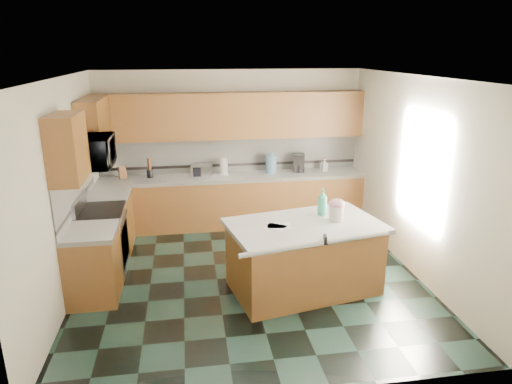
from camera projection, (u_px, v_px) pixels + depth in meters
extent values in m
plane|color=black|center=(249.00, 277.00, 6.34)|extent=(4.60, 4.60, 0.00)
plane|color=white|center=(248.00, 77.00, 5.53)|extent=(4.60, 4.60, 0.00)
cube|color=white|center=(231.00, 147.00, 8.13)|extent=(4.60, 0.04, 2.70)
cube|color=white|center=(288.00, 262.00, 3.75)|extent=(4.60, 0.04, 2.70)
cube|color=white|center=(62.00, 192.00, 5.60)|extent=(0.04, 4.60, 2.70)
cube|color=white|center=(415.00, 176.00, 6.28)|extent=(0.04, 4.60, 2.70)
cube|color=#472A0E|center=(233.00, 202.00, 8.10)|extent=(4.60, 0.60, 0.86)
cube|color=white|center=(233.00, 177.00, 7.96)|extent=(4.60, 0.64, 0.06)
cube|color=#472A0E|center=(231.00, 116.00, 7.77)|extent=(4.60, 0.33, 0.78)
cube|color=silver|center=(231.00, 154.00, 8.13)|extent=(4.60, 0.02, 0.63)
cube|color=black|center=(231.00, 165.00, 8.18)|extent=(4.60, 0.01, 0.05)
cube|color=#472A0E|center=(111.00, 223.00, 7.14)|extent=(0.60, 0.82, 0.86)
cube|color=white|center=(109.00, 195.00, 7.00)|extent=(0.64, 0.82, 0.06)
cube|color=#472A0E|center=(93.00, 266.00, 5.70)|extent=(0.60, 0.72, 0.86)
cube|color=white|center=(89.00, 232.00, 5.56)|extent=(0.64, 0.72, 0.06)
cube|color=silver|center=(76.00, 188.00, 6.16)|extent=(0.02, 2.30, 0.63)
cube|color=black|center=(78.00, 201.00, 6.22)|extent=(0.01, 2.30, 0.05)
cube|color=#472A0E|center=(94.00, 125.00, 6.79)|extent=(0.33, 1.09, 0.78)
cube|color=#472A0E|center=(67.00, 148.00, 5.22)|extent=(0.33, 0.72, 0.78)
cube|color=#B7B7BC|center=(103.00, 242.00, 6.39)|extent=(0.60, 0.76, 0.88)
cube|color=black|center=(125.00, 243.00, 6.44)|extent=(0.02, 0.68, 0.55)
cube|color=black|center=(100.00, 211.00, 6.25)|extent=(0.62, 0.78, 0.04)
cylinder|color=#B7B7BC|center=(124.00, 218.00, 6.34)|extent=(0.02, 0.66, 0.02)
cube|color=#B7B7BC|center=(79.00, 204.00, 6.18)|extent=(0.06, 0.76, 0.18)
imported|color=#B7B7BC|center=(93.00, 152.00, 6.00)|extent=(0.50, 0.73, 0.41)
cube|color=#472A0E|center=(304.00, 259.00, 5.90)|extent=(1.98, 1.37, 0.86)
cube|color=white|center=(305.00, 226.00, 5.77)|extent=(2.09, 1.49, 0.06)
cylinder|color=white|center=(317.00, 244.00, 5.23)|extent=(1.88, 0.44, 0.06)
cylinder|color=silver|center=(336.00, 213.00, 5.84)|extent=(0.22, 0.22, 0.19)
ellipsoid|color=pink|center=(337.00, 204.00, 5.80)|extent=(0.21, 0.21, 0.13)
cylinder|color=tan|center=(337.00, 200.00, 5.79)|extent=(0.07, 0.02, 0.02)
sphere|color=tan|center=(335.00, 200.00, 5.79)|extent=(0.04, 0.04, 0.04)
sphere|color=tan|center=(340.00, 200.00, 5.80)|extent=(0.04, 0.04, 0.04)
imported|color=teal|center=(322.00, 202.00, 6.02)|extent=(0.15, 0.15, 0.36)
cube|color=white|center=(279.00, 225.00, 5.70)|extent=(0.32, 0.25, 0.00)
cube|color=white|center=(276.00, 227.00, 5.66)|extent=(0.30, 0.28, 0.00)
cube|color=black|center=(325.00, 239.00, 5.25)|extent=(0.05, 0.11, 0.10)
cylinder|color=black|center=(327.00, 243.00, 5.20)|extent=(0.02, 0.08, 0.02)
cube|color=#472814|center=(123.00, 173.00, 7.69)|extent=(0.17, 0.19, 0.24)
cylinder|color=black|center=(150.00, 174.00, 7.80)|extent=(0.11, 0.11, 0.14)
cylinder|color=#472814|center=(149.00, 164.00, 7.75)|extent=(0.06, 0.06, 0.20)
cube|color=#B7B7BC|center=(202.00, 170.00, 7.89)|extent=(0.38, 0.30, 0.20)
cube|color=black|center=(202.00, 172.00, 7.79)|extent=(0.30, 0.01, 0.16)
cylinder|color=white|center=(224.00, 166.00, 7.98)|extent=(0.13, 0.13, 0.30)
cylinder|color=#B7B7BC|center=(224.00, 174.00, 8.02)|extent=(0.20, 0.20, 0.01)
cylinder|color=#5D8CAA|center=(271.00, 164.00, 8.06)|extent=(0.19, 0.19, 0.32)
cylinder|color=#5D8CAA|center=(271.00, 154.00, 8.01)|extent=(0.09, 0.09, 0.05)
cube|color=black|center=(299.00, 163.00, 8.16)|extent=(0.23, 0.24, 0.32)
cylinder|color=black|center=(299.00, 169.00, 8.14)|extent=(0.13, 0.13, 0.13)
imported|color=white|center=(324.00, 165.00, 8.21)|extent=(0.12, 0.12, 0.23)
cylinder|color=red|center=(325.00, 158.00, 8.17)|extent=(0.02, 0.02, 0.03)
cube|color=white|center=(422.00, 170.00, 6.04)|extent=(0.02, 1.40, 1.10)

